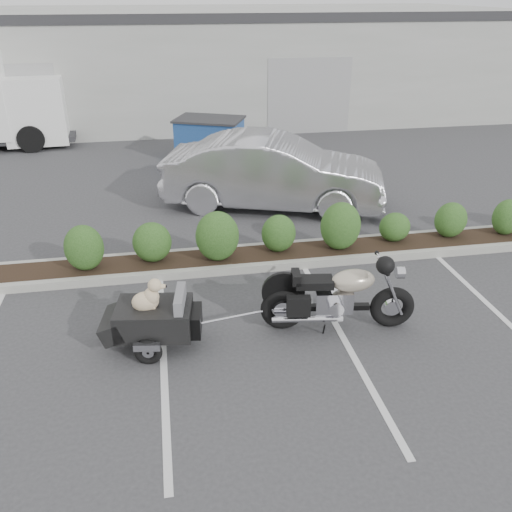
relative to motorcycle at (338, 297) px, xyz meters
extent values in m
plane|color=#38383A|center=(-1.18, 0.27, -0.55)|extent=(90.00, 90.00, 0.00)
cube|color=#9E9E93|center=(-0.18, 2.47, -0.47)|extent=(12.00, 1.00, 0.15)
cube|color=#9EA099|center=(-1.18, 17.27, 1.45)|extent=(26.00, 10.00, 4.00)
torus|color=black|center=(-0.83, 0.14, -0.21)|extent=(0.71, 0.27, 0.69)
torus|color=black|center=(0.85, -0.10, -0.21)|extent=(0.71, 0.27, 0.69)
cylinder|color=silver|center=(-0.83, 0.14, -0.21)|extent=(0.30, 0.16, 0.29)
cylinder|color=silver|center=(0.85, -0.10, -0.21)|extent=(0.26, 0.14, 0.25)
cylinder|color=silver|center=(0.76, -0.19, 0.17)|extent=(0.45, 0.11, 0.91)
cylinder|color=silver|center=(0.79, 0.01, 0.17)|extent=(0.45, 0.11, 0.91)
cylinder|color=silver|center=(0.61, -0.06, 0.56)|extent=(0.14, 0.72, 0.03)
cylinder|color=silver|center=(0.90, -0.11, 0.40)|extent=(0.15, 0.20, 0.18)
sphere|color=black|center=(0.53, -0.36, 0.69)|extent=(0.30, 0.30, 0.27)
cube|color=silver|center=(-0.07, 0.03, -0.05)|extent=(0.61, 0.43, 0.35)
cube|color=black|center=(0.04, 0.02, -0.19)|extent=(0.93, 0.23, 0.08)
ellipsoid|color=#BDB098|center=(0.21, -0.01, 0.27)|extent=(0.73, 0.48, 0.34)
cube|color=black|center=(-0.37, 0.08, 0.25)|extent=(0.60, 0.39, 0.12)
cube|color=black|center=(-0.65, 0.12, 0.35)|extent=(0.17, 0.32, 0.16)
cylinder|color=silver|center=(-0.50, -0.09, -0.28)|extent=(1.08, 0.25, 0.09)
cylinder|color=silver|center=(-0.45, 0.27, -0.28)|extent=(1.08, 0.25, 0.09)
cube|color=black|center=(-0.67, -0.17, 0.02)|extent=(0.37, 0.19, 0.31)
cube|color=black|center=(-2.77, 0.03, -0.08)|extent=(1.17, 0.89, 0.43)
cube|color=slate|center=(-2.38, -0.03, 0.19)|extent=(0.21, 0.65, 0.31)
cube|color=slate|center=(-2.71, 0.02, 0.02)|extent=(0.80, 0.73, 0.04)
cube|color=black|center=(-3.32, 0.11, -0.16)|extent=(0.49, 0.79, 0.38)
cube|color=black|center=(-2.20, -0.06, -0.14)|extent=(0.28, 0.54, 0.35)
torus|color=black|center=(-2.88, -0.39, -0.36)|extent=(0.41, 0.17, 0.40)
torus|color=black|center=(-2.75, 0.46, -0.36)|extent=(0.41, 0.17, 0.40)
cube|color=silver|center=(-2.89, -0.44, -0.24)|extent=(0.38, 0.13, 0.10)
cube|color=silver|center=(-2.75, 0.51, -0.24)|extent=(0.38, 0.13, 0.10)
cylinder|color=black|center=(-2.82, 0.03, -0.36)|extent=(0.17, 0.92, 0.04)
cylinder|color=silver|center=(-1.95, -0.09, -0.21)|extent=(0.61, 0.12, 0.04)
ellipsoid|color=beige|center=(-2.87, 0.03, 0.21)|extent=(0.42, 0.31, 0.31)
ellipsoid|color=beige|center=(-2.78, 0.01, 0.29)|extent=(0.25, 0.24, 0.28)
sphere|color=beige|center=(-2.72, 0.00, 0.47)|extent=(0.22, 0.22, 0.20)
ellipsoid|color=beige|center=(-2.62, -0.01, 0.45)|extent=(0.15, 0.10, 0.07)
sphere|color=black|center=(-2.56, -0.02, 0.45)|extent=(0.04, 0.04, 0.04)
ellipsoid|color=beige|center=(-2.76, -0.05, 0.50)|extent=(0.05, 0.05, 0.11)
ellipsoid|color=beige|center=(-2.75, 0.07, 0.50)|extent=(0.05, 0.05, 0.11)
cylinder|color=beige|center=(-2.75, -0.05, 0.09)|extent=(0.05, 0.05, 0.12)
cylinder|color=beige|center=(-2.74, 0.07, 0.09)|extent=(0.05, 0.05, 0.12)
imported|color=silver|center=(0.09, 5.28, 0.30)|extent=(5.47, 3.33, 1.70)
cube|color=navy|center=(-1.01, 9.43, 0.07)|extent=(2.18, 1.85, 1.23)
cube|color=#2D2D30|center=(-1.01, 9.43, 0.70)|extent=(2.31, 1.99, 0.06)
cube|color=white|center=(-6.42, 12.40, 0.63)|extent=(2.02, 2.29, 2.08)
cube|color=black|center=(-6.42, 12.40, 0.35)|extent=(0.19, 1.80, 0.95)
cylinder|color=black|center=(-6.55, 11.35, -0.12)|extent=(0.87, 0.32, 0.85)
cylinder|color=black|center=(-6.68, 13.43, -0.12)|extent=(0.87, 0.32, 0.85)
camera|label=1|loc=(-2.47, -6.75, 4.23)|focal=38.00mm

